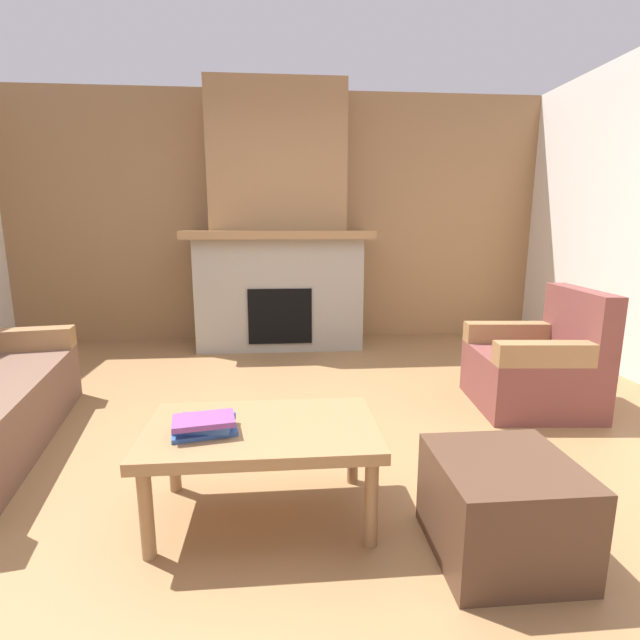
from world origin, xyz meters
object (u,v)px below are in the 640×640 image
armchair (537,367)px  coffee_table (262,437)px  fireplace (279,237)px  ottoman (502,508)px

armchair → coffee_table: 2.22m
fireplace → coffee_table: bearing=-91.5°
fireplace → ottoman: 3.69m
fireplace → coffee_table: fireplace is taller
armchair → ottoman: armchair is taller
fireplace → coffee_table: 3.22m
fireplace → armchair: fireplace is taller
coffee_table → ottoman: 1.01m
armchair → coffee_table: bearing=-149.2°
fireplace → ottoman: fireplace is taller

